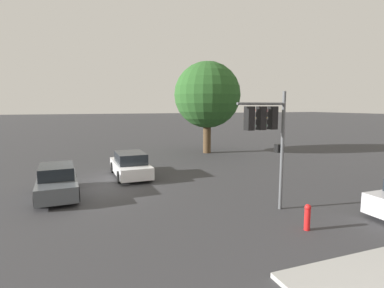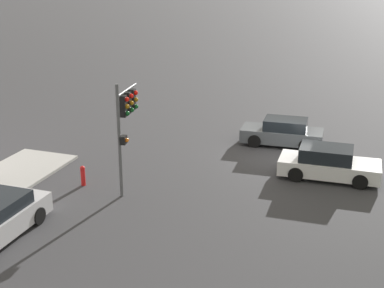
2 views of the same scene
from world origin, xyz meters
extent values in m
plane|color=#333335|center=(0.00, 0.00, 0.00)|extent=(300.00, 300.00, 0.00)
cylinder|color=#515456|center=(5.66, 6.90, 2.42)|extent=(0.14, 0.14, 4.84)
cylinder|color=#515456|center=(5.79, 5.77, 4.34)|extent=(0.36, 2.26, 0.10)
cube|color=black|center=(5.73, 6.33, 3.79)|extent=(0.33, 0.33, 0.90)
sphere|color=red|center=(5.54, 6.31, 4.09)|extent=(0.20, 0.20, 0.20)
sphere|color=#99660F|center=(5.54, 6.31, 3.79)|extent=(0.20, 0.20, 0.20)
sphere|color=#0F511E|center=(5.54, 6.31, 3.49)|extent=(0.20, 0.20, 0.20)
cube|color=black|center=(5.79, 5.77, 3.79)|extent=(0.33, 0.33, 0.90)
sphere|color=red|center=(5.60, 5.75, 4.09)|extent=(0.20, 0.20, 0.20)
sphere|color=#99660F|center=(5.60, 5.75, 3.79)|extent=(0.20, 0.20, 0.20)
sphere|color=#0F511E|center=(5.60, 5.75, 3.49)|extent=(0.20, 0.20, 0.20)
cube|color=black|center=(5.86, 5.21, 3.79)|extent=(0.33, 0.33, 0.90)
sphere|color=red|center=(5.67, 5.19, 4.09)|extent=(0.20, 0.20, 0.20)
sphere|color=#99660F|center=(5.67, 5.19, 3.79)|extent=(0.20, 0.20, 0.20)
sphere|color=#0F511E|center=(5.67, 5.19, 3.49)|extent=(0.20, 0.20, 0.20)
cube|color=black|center=(5.48, 6.88, 2.53)|extent=(0.26, 0.37, 0.35)
sphere|color=orange|center=(5.34, 6.86, 2.53)|extent=(0.18, 0.18, 0.18)
cube|color=#4C5156|center=(0.49, -1.91, 0.54)|extent=(4.38, 1.96, 0.70)
cube|color=black|center=(0.32, -1.92, 1.17)|extent=(2.31, 1.63, 0.57)
cylinder|color=black|center=(1.77, -1.03, 0.35)|extent=(0.71, 0.26, 0.69)
cylinder|color=black|center=(1.86, -2.63, 0.35)|extent=(0.71, 0.26, 0.69)
cylinder|color=black|center=(-0.89, -1.18, 0.35)|extent=(0.71, 0.26, 0.69)
cylinder|color=black|center=(-0.80, -2.78, 0.35)|extent=(0.71, 0.26, 0.69)
cube|color=silver|center=(-2.39, 1.97, 0.52)|extent=(4.54, 1.96, 0.68)
cube|color=black|center=(-2.21, 1.98, 1.17)|extent=(2.38, 1.68, 0.62)
cylinder|color=black|center=(-3.75, 1.07, 0.34)|extent=(0.68, 0.24, 0.68)
cylinder|color=black|center=(-3.80, 2.78, 0.34)|extent=(0.68, 0.24, 0.68)
cylinder|color=black|center=(-0.97, 1.16, 0.34)|extent=(0.68, 0.24, 0.68)
cylinder|color=black|center=(-1.02, 2.87, 0.34)|extent=(0.68, 0.24, 0.68)
cylinder|color=black|center=(7.51, 10.20, 0.33)|extent=(0.22, 0.67, 0.67)
cylinder|color=red|center=(7.78, 6.43, 0.38)|extent=(0.20, 0.20, 0.75)
sphere|color=red|center=(7.78, 6.43, 0.81)|extent=(0.22, 0.22, 0.22)
camera|label=1|loc=(15.64, -0.74, 4.26)|focal=28.00mm
camera|label=2|loc=(-3.96, 25.39, 9.53)|focal=50.00mm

